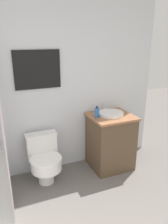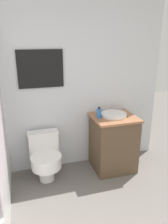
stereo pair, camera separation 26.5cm
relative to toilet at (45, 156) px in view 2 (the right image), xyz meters
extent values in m
cube|color=silver|center=(0.09, 0.28, 0.92)|extent=(3.37, 0.05, 2.50)
cube|color=black|center=(0.04, 0.25, 1.11)|extent=(0.58, 0.02, 0.48)
cube|color=beige|center=(0.04, 0.24, 1.11)|extent=(0.55, 0.01, 0.45)
cylinder|color=white|center=(0.00, -0.05, -0.22)|extent=(0.20, 0.20, 0.22)
cylinder|color=white|center=(0.00, -0.10, -0.04)|extent=(0.39, 0.39, 0.14)
cylinder|color=white|center=(0.00, -0.10, 0.04)|extent=(0.40, 0.40, 0.02)
cube|color=white|center=(0.00, 0.13, 0.11)|extent=(0.39, 0.15, 0.34)
cube|color=white|center=(0.00, 0.13, 0.29)|extent=(0.41, 0.16, 0.02)
cube|color=brown|center=(0.97, -0.03, 0.05)|extent=(0.57, 0.52, 0.77)
cube|color=#9E6642|center=(0.97, -0.03, 0.45)|extent=(0.60, 0.55, 0.03)
cylinder|color=white|center=(0.97, -0.01, 0.49)|extent=(0.35, 0.35, 0.04)
cylinder|color=silver|center=(0.97, 0.19, 0.53)|extent=(0.02, 0.02, 0.13)
cylinder|color=#2D6BB2|center=(0.75, -0.01, 0.53)|extent=(0.06, 0.06, 0.13)
cylinder|color=black|center=(0.75, -0.01, 0.61)|extent=(0.03, 0.03, 0.02)
camera|label=1|loc=(-0.49, -2.51, 1.49)|focal=35.00mm
camera|label=2|loc=(-0.24, -2.60, 1.49)|focal=35.00mm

